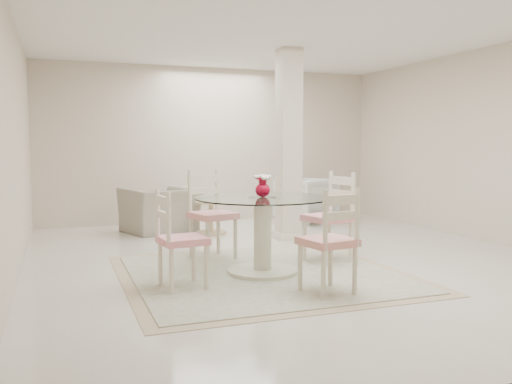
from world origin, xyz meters
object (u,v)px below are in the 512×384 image
object	(u,v)px
dining_chair_north	(210,207)
armchair_white	(306,200)
red_vase	(263,185)
dining_chair_west	(176,232)
dining_chair_east	(333,210)
column	(289,145)
recliner_taupe	(161,210)
side_table	(211,219)
dining_table	(263,235)
dining_chair_south	(332,234)

from	to	relation	value
dining_chair_north	armchair_white	size ratio (longest dim) A/B	1.36
red_vase	dining_chair_north	distance (m)	1.08
red_vase	armchair_white	distance (m)	4.00
dining_chair_west	red_vase	bearing A→B (deg)	-80.46
dining_chair_east	dining_chair_west	bearing A→B (deg)	-87.05
column	red_vase	bearing A→B (deg)	-120.55
dining_chair_west	recliner_taupe	world-z (taller)	dining_chair_west
dining_chair_west	side_table	distance (m)	3.19
column	dining_table	bearing A→B (deg)	-120.64
dining_chair_east	dining_chair_south	xyz separation A→B (m)	(-0.69, -1.27, -0.04)
red_vase	recliner_taupe	distance (m)	3.24
red_vase	recliner_taupe	xyz separation A→B (m)	(-0.50, 3.15, -0.59)
dining_chair_south	armchair_white	world-z (taller)	dining_chair_south
dining_table	dining_chair_west	bearing A→B (deg)	-163.50
dining_chair_south	dining_chair_west	bearing A→B (deg)	-38.49
red_vase	dining_chair_north	size ratio (longest dim) A/B	0.20
column	red_vase	size ratio (longest dim) A/B	11.45
column	red_vase	xyz separation A→B (m)	(-1.11, -1.88, -0.42)
red_vase	recliner_taupe	world-z (taller)	red_vase
recliner_taupe	armchair_white	world-z (taller)	armchair_white
recliner_taupe	armchair_white	bearing A→B (deg)	165.24
dining_chair_south	dining_table	bearing A→B (deg)	-83.31
column	recliner_taupe	bearing A→B (deg)	141.73
dining_table	dining_chair_east	world-z (taller)	dining_chair_east
dining_chair_north	dining_chair_south	bearing A→B (deg)	-88.77
dining_chair_north	armchair_white	xyz separation A→B (m)	(2.39, 2.38, -0.22)
dining_chair_west	recliner_taupe	xyz separation A→B (m)	(0.48, 3.43, -0.20)
column	recliner_taupe	xyz separation A→B (m)	(-1.61, 1.27, -1.01)
recliner_taupe	armchair_white	size ratio (longest dim) A/B	1.24
column	armchair_white	size ratio (longest dim) A/B	3.17
dining_chair_north	dining_chair_west	bearing A→B (deg)	-133.60
armchair_white	dining_chair_north	bearing A→B (deg)	23.59
dining_chair_east	side_table	world-z (taller)	dining_chair_east
side_table	armchair_white	bearing A→B (deg)	19.90
dining_chair_east	recliner_taupe	xyz separation A→B (m)	(-1.48, 2.85, -0.26)
side_table	dining_table	bearing A→B (deg)	-93.86
column	recliner_taupe	world-z (taller)	column
dining_table	red_vase	world-z (taller)	red_vase
red_vase	dining_chair_south	bearing A→B (deg)	-73.44
recliner_taupe	armchair_white	xyz separation A→B (m)	(2.59, 0.22, 0.04)
dining_chair_north	dining_chair_east	bearing A→B (deg)	-43.67
dining_chair_east	armchair_white	distance (m)	3.27
dining_table	dining_chair_south	xyz separation A→B (m)	(0.29, -0.98, 0.15)
dining_table	recliner_taupe	world-z (taller)	dining_table
column	recliner_taupe	distance (m)	2.28
dining_chair_east	dining_chair_west	distance (m)	2.04
dining_chair_west	column	bearing A→B (deg)	-50.73
dining_chair_south	recliner_taupe	size ratio (longest dim) A/B	1.02
dining_chair_south	dining_chair_east	bearing A→B (deg)	-128.33
red_vase	side_table	bearing A→B (deg)	86.21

